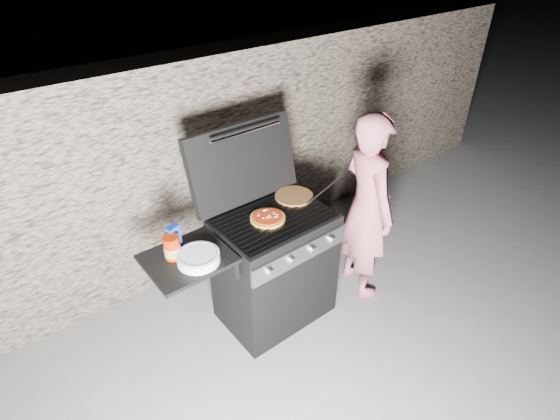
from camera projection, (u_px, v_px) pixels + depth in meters
ground at (275, 311)px, 3.49m from camera, size 50.00×50.00×0.00m
stone_wall at (198, 163)px, 3.68m from camera, size 8.00×0.35×1.80m
gas_grill at (247, 282)px, 3.11m from camera, size 1.34×0.79×0.91m
pizza_topped at (268, 217)px, 2.97m from camera, size 0.27×0.27×0.03m
pizza_plain at (294, 196)px, 3.21m from camera, size 0.32×0.32×0.02m
sauce_jar at (172, 247)px, 2.61m from camera, size 0.12×0.12×0.15m
blue_carton at (174, 238)px, 2.67m from camera, size 0.09×0.07×0.17m
plate_stack at (198, 258)px, 2.60m from camera, size 0.31×0.31×0.06m
person at (367, 208)px, 3.34m from camera, size 0.51×0.64×1.54m
tongs at (325, 190)px, 3.21m from camera, size 0.39×0.06×0.08m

